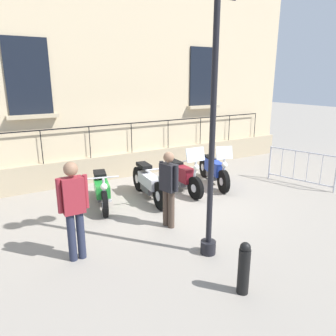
{
  "coord_description": "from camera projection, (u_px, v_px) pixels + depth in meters",
  "views": [
    {
      "loc": [
        6.93,
        -4.27,
        3.12
      ],
      "look_at": [
        -0.11,
        0.0,
        0.8
      ],
      "focal_mm": 34.46,
      "sensor_mm": 36.0,
      "label": 1
    }
  ],
  "objects": [
    {
      "name": "motorcycle_maroon",
      "position": [
        181.0,
        176.0,
        9.05
      ],
      "size": [
        2.12,
        0.66,
        1.39
      ],
      "color": "black",
      "rests_on": "ground_plane"
    },
    {
      "name": "pedestrian_standing",
      "position": [
        74.0,
        205.0,
        5.48
      ],
      "size": [
        0.24,
        0.53,
        1.79
      ],
      "color": "#23283D",
      "rests_on": "ground_plane"
    },
    {
      "name": "building_facade",
      "position": [
        123.0,
        56.0,
        9.94
      ],
      "size": [
        0.82,
        13.02,
        7.74
      ],
      "color": "#C6B28E",
      "rests_on": "ground_plane"
    },
    {
      "name": "lamppost",
      "position": [
        215.0,
        52.0,
        4.99
      ],
      "size": [
        0.34,
        1.04,
        4.65
      ],
      "color": "black",
      "rests_on": "ground_plane"
    },
    {
      "name": "motorcycle_green",
      "position": [
        102.0,
        190.0,
        8.06
      ],
      "size": [
        1.97,
        0.88,
        0.93
      ],
      "color": "black",
      "rests_on": "ground_plane"
    },
    {
      "name": "pedestrian_walking",
      "position": [
        169.0,
        185.0,
        6.76
      ],
      "size": [
        0.52,
        0.3,
        1.65
      ],
      "color": "#47382D",
      "rests_on": "ground_plane"
    },
    {
      "name": "motorcycle_blue",
      "position": [
        214.0,
        170.0,
        9.65
      ],
      "size": [
        2.12,
        0.86,
        1.31
      ],
      "color": "black",
      "rests_on": "ground_plane"
    },
    {
      "name": "bollard",
      "position": [
        244.0,
        268.0,
        4.74
      ],
      "size": [
        0.18,
        0.18,
        0.83
      ],
      "color": "black",
      "rests_on": "ground_plane"
    },
    {
      "name": "motorcycle_silver",
      "position": [
        149.0,
        184.0,
        8.47
      ],
      "size": [
        2.21,
        0.67,
        1.02
      ],
      "color": "black",
      "rests_on": "ground_plane"
    },
    {
      "name": "crowd_barrier",
      "position": [
        301.0,
        167.0,
        9.56
      ],
      "size": [
        1.93,
        0.57,
        1.05
      ],
      "color": "#B7B7BF",
      "rests_on": "ground_plane"
    },
    {
      "name": "ground_plane",
      "position": [
        170.0,
        198.0,
        8.68
      ],
      "size": [
        60.0,
        60.0,
        0.0
      ],
      "primitive_type": "plane",
      "color": "gray"
    }
  ]
}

